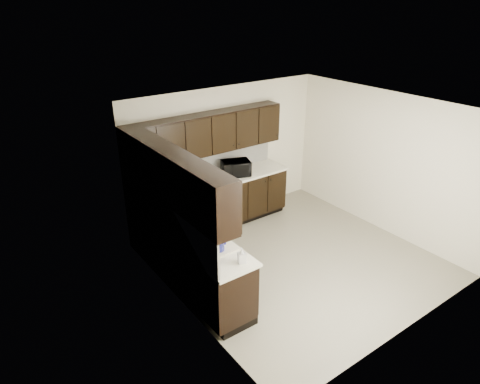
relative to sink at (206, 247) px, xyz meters
The scene contains 20 objects.
floor 1.90m from the sink, ahead, with size 4.00×4.00×0.00m, color gray.
ceiling 2.33m from the sink, ahead, with size 4.00×4.00×0.00m, color white.
wall_back 2.65m from the sink, 50.13° to the left, with size 4.00×0.02×2.50m, color silver.
wall_left 0.49m from the sink, behind, with size 0.02×4.00×2.50m, color silver.
wall_right 3.70m from the sink, ahead, with size 0.02×4.00×2.50m, color silver.
wall_front 2.63m from the sink, 49.77° to the right, with size 4.00×0.02×2.50m, color silver.
lower_cabinets 1.39m from the sink, 58.99° to the left, with size 3.00×2.80×0.90m.
countertop 1.31m from the sink, 59.01° to the left, with size 3.03×2.83×0.04m.
backsplash 1.44m from the sink, 70.83° to the left, with size 3.00×2.80×0.48m.
upper_cabinets 1.61m from the sink, 64.56° to the left, with size 3.00×2.80×0.70m.
dishwasher 1.76m from the sink, 55.40° to the left, with size 0.58×0.04×0.78m.
sink is the anchor object (origin of this frame).
microwave 2.38m from the sink, 44.96° to the left, with size 0.50×0.34×0.28m, color black.
soap_bottle_a 0.67m from the sink, 79.08° to the right, with size 0.09×0.09×0.20m, color gray.
soap_bottle_b 1.01m from the sink, 97.62° to the left, with size 0.10×0.10×0.26m, color gray.
toaster_oven 1.74m from the sink, 91.52° to the left, with size 0.35×0.26×0.22m, color #B5B5B7.
storage_bin 0.90m from the sink, 85.58° to the left, with size 0.46×0.34×0.18m, color silver.
blue_pitcher 0.31m from the sink, 83.92° to the right, with size 0.17×0.17×0.26m, color navy.
teal_tumbler 0.95m from the sink, 80.09° to the left, with size 0.10×0.10×0.22m, color #0C7C8D.
paper_towel_roll 1.38m from the sink, 85.03° to the left, with size 0.14×0.14×0.31m, color white.
Camera 1 is at (-4.16, -4.21, 3.95)m, focal length 32.00 mm.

